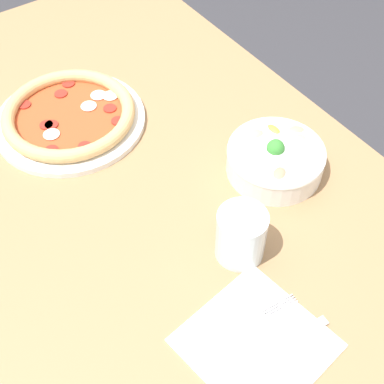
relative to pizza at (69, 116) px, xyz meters
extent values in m
plane|color=#333338|center=(0.15, 0.03, -0.77)|extent=(8.00, 8.00, 0.00)
cube|color=#99724C|center=(0.15, 0.03, -0.03)|extent=(1.21, 0.82, 0.03)
cylinder|color=olive|center=(-0.39, 0.37, -0.41)|extent=(0.06, 0.06, 0.72)
cylinder|color=white|center=(0.00, 0.00, -0.01)|extent=(0.29, 0.29, 0.01)
torus|color=tan|center=(0.00, 0.00, 0.01)|extent=(0.26, 0.26, 0.03)
cylinder|color=#B74723|center=(0.00, 0.00, 0.00)|extent=(0.23, 0.23, 0.01)
cylinder|color=maroon|center=(-0.09, 0.04, 0.00)|extent=(0.03, 0.03, 0.00)
cylinder|color=maroon|center=(0.00, -0.05, 0.00)|extent=(0.03, 0.03, 0.00)
cylinder|color=maroon|center=(0.03, 0.08, 0.00)|extent=(0.03, 0.03, 0.00)
cylinder|color=maroon|center=(0.07, 0.07, 0.00)|extent=(0.03, 0.03, 0.00)
cylinder|color=maroon|center=(0.09, -0.01, 0.00)|extent=(0.03, 0.03, 0.00)
cylinder|color=maroon|center=(-0.07, 0.02, 0.00)|extent=(0.03, 0.03, 0.00)
cylinder|color=maroon|center=(0.00, -0.04, 0.00)|extent=(0.03, 0.03, 0.00)
cylinder|color=maroon|center=(0.07, -0.07, 0.00)|extent=(0.03, 0.03, 0.00)
cylinder|color=maroon|center=(-0.08, -0.06, 0.00)|extent=(0.03, 0.03, 0.00)
ellipsoid|color=silver|center=(-0.02, 0.08, 0.00)|extent=(0.03, 0.03, 0.01)
ellipsoid|color=silver|center=(0.00, 0.04, 0.00)|extent=(0.03, 0.03, 0.01)
ellipsoid|color=silver|center=(-0.01, 0.09, 0.00)|extent=(0.03, 0.03, 0.01)
ellipsoid|color=silver|center=(0.03, -0.05, 0.00)|extent=(0.03, 0.03, 0.01)
cylinder|color=white|center=(0.33, 0.25, 0.01)|extent=(0.17, 0.17, 0.05)
torus|color=white|center=(0.33, 0.25, 0.03)|extent=(0.18, 0.18, 0.01)
ellipsoid|color=#998466|center=(0.30, 0.30, 0.02)|extent=(0.04, 0.04, 0.02)
ellipsoid|color=tan|center=(0.26, 0.27, 0.02)|extent=(0.03, 0.04, 0.02)
ellipsoid|color=tan|center=(0.33, 0.30, 0.03)|extent=(0.04, 0.04, 0.02)
ellipsoid|color=#998466|center=(0.37, 0.21, 0.03)|extent=(0.04, 0.04, 0.02)
ellipsoid|color=tan|center=(0.28, 0.22, 0.02)|extent=(0.04, 0.04, 0.02)
ellipsoid|color=tan|center=(0.31, 0.31, 0.03)|extent=(0.04, 0.04, 0.02)
ellipsoid|color=tan|center=(0.30, 0.27, 0.02)|extent=(0.04, 0.04, 0.02)
ellipsoid|color=tan|center=(0.27, 0.24, 0.03)|extent=(0.03, 0.04, 0.02)
sphere|color=#388433|center=(0.32, 0.25, 0.04)|extent=(0.03, 0.03, 0.03)
ellipsoid|color=yellow|center=(0.28, 0.28, 0.03)|extent=(0.04, 0.02, 0.02)
cube|color=white|center=(0.57, 0.01, -0.02)|extent=(0.21, 0.21, 0.00)
cube|color=silver|center=(0.54, -0.02, -0.01)|extent=(0.02, 0.13, 0.00)
cube|color=silver|center=(0.55, 0.07, -0.01)|extent=(0.01, 0.06, 0.00)
cube|color=silver|center=(0.55, 0.07, -0.01)|extent=(0.01, 0.06, 0.00)
cube|color=silver|center=(0.54, 0.07, -0.01)|extent=(0.01, 0.06, 0.00)
cube|color=silver|center=(0.54, 0.07, -0.01)|extent=(0.01, 0.06, 0.00)
cube|color=silver|center=(0.59, -0.06, -0.01)|extent=(0.02, 0.09, 0.01)
cube|color=silver|center=(0.59, 0.05, -0.01)|extent=(0.02, 0.13, 0.00)
cylinder|color=silver|center=(0.43, 0.08, 0.03)|extent=(0.08, 0.08, 0.09)
camera|label=1|loc=(0.78, -0.25, 0.71)|focal=50.00mm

